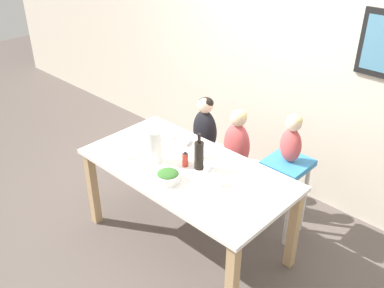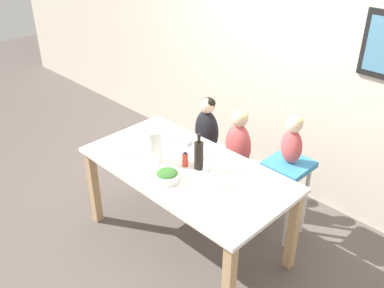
# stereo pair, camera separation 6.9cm
# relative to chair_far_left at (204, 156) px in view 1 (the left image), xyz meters

# --- Properties ---
(ground_plane) EXTENTS (14.00, 14.00, 0.00)m
(ground_plane) POSITION_rel_chair_far_left_xyz_m (0.42, -0.68, -0.38)
(ground_plane) COLOR #564C47
(wall_back) EXTENTS (10.00, 0.09, 2.70)m
(wall_back) POSITION_rel_chair_far_left_xyz_m (0.42, 0.66, 0.97)
(wall_back) COLOR beige
(wall_back) RESTS_ON ground_plane
(dining_table) EXTENTS (1.70, 0.88, 0.77)m
(dining_table) POSITION_rel_chair_far_left_xyz_m (0.42, -0.68, 0.28)
(dining_table) COLOR white
(dining_table) RESTS_ON ground_plane
(chair_far_left) EXTENTS (0.40, 0.41, 0.46)m
(chair_far_left) POSITION_rel_chair_far_left_xyz_m (0.00, 0.00, 0.00)
(chair_far_left) COLOR silver
(chair_far_left) RESTS_ON ground_plane
(chair_far_center) EXTENTS (0.40, 0.41, 0.46)m
(chair_far_center) POSITION_rel_chair_far_left_xyz_m (0.39, 0.00, 0.00)
(chair_far_center) COLOR silver
(chair_far_center) RESTS_ON ground_plane
(chair_right_highchair) EXTENTS (0.34, 0.35, 0.73)m
(chair_right_highchair) POSITION_rel_chair_far_left_xyz_m (0.92, 0.00, 0.18)
(chair_right_highchair) COLOR silver
(chair_right_highchair) RESTS_ON ground_plane
(person_child_left) EXTENTS (0.27, 0.16, 0.55)m
(person_child_left) POSITION_rel_chair_far_left_xyz_m (0.00, 0.00, 0.35)
(person_child_left) COLOR black
(person_child_left) RESTS_ON chair_far_left
(person_child_center) EXTENTS (0.27, 0.16, 0.55)m
(person_child_center) POSITION_rel_chair_far_left_xyz_m (0.39, 0.00, 0.35)
(person_child_center) COLOR #C64C4C
(person_child_center) RESTS_ON chair_far_center
(person_baby_right) EXTENTS (0.19, 0.14, 0.41)m
(person_baby_right) POSITION_rel_chair_far_left_xyz_m (0.92, 0.00, 0.57)
(person_baby_right) COLOR #C64C4C
(person_baby_right) RESTS_ON chair_right_highchair
(wine_bottle) EXTENTS (0.07, 0.07, 0.30)m
(wine_bottle) POSITION_rel_chair_far_left_xyz_m (0.50, -0.62, 0.51)
(wine_bottle) COLOR black
(wine_bottle) RESTS_ON dining_table
(paper_towel_roll) EXTENTS (0.12, 0.12, 0.27)m
(paper_towel_roll) POSITION_rel_chair_far_left_xyz_m (0.18, -0.79, 0.52)
(paper_towel_roll) COLOR white
(paper_towel_roll) RESTS_ON dining_table
(wine_glass_near) EXTENTS (0.07, 0.07, 0.17)m
(wine_glass_near) POSITION_rel_chair_far_left_xyz_m (0.70, -0.73, 0.51)
(wine_glass_near) COLOR white
(wine_glass_near) RESTS_ON dining_table
(wine_glass_far) EXTENTS (0.07, 0.07, 0.17)m
(wine_glass_far) POSITION_rel_chair_far_left_xyz_m (0.32, -0.55, 0.51)
(wine_glass_far) COLOR white
(wine_glass_far) RESTS_ON dining_table
(salad_bowl_large) EXTENTS (0.19, 0.19, 0.09)m
(salad_bowl_large) POSITION_rel_chair_far_left_xyz_m (0.45, -0.91, 0.43)
(salad_bowl_large) COLOR white
(salad_bowl_large) RESTS_ON dining_table
(dinner_plate_front_left) EXTENTS (0.22, 0.22, 0.01)m
(dinner_plate_front_left) POSITION_rel_chair_far_left_xyz_m (-0.07, -0.85, 0.39)
(dinner_plate_front_left) COLOR silver
(dinner_plate_front_left) RESTS_ON dining_table
(dinner_plate_back_left) EXTENTS (0.22, 0.22, 0.01)m
(dinner_plate_back_left) POSITION_rel_chair_far_left_xyz_m (-0.07, -0.45, 0.39)
(dinner_plate_back_left) COLOR silver
(dinner_plate_back_left) RESTS_ON dining_table
(condiment_bottle_hot_sauce) EXTENTS (0.05, 0.05, 0.13)m
(condiment_bottle_hot_sauce) POSITION_rel_chair_far_left_xyz_m (0.40, -0.67, 0.45)
(condiment_bottle_hot_sauce) COLOR red
(condiment_bottle_hot_sauce) RESTS_ON dining_table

